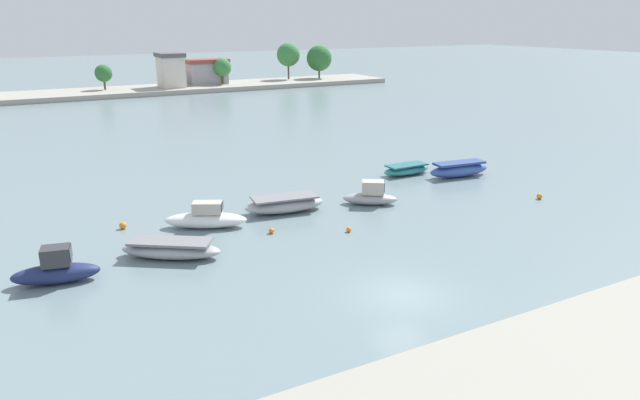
% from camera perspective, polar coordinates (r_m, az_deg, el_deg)
% --- Properties ---
extents(ground_plane, '(400.00, 400.00, 0.00)m').
position_cam_1_polar(ground_plane, '(27.98, 7.95, -9.08)').
color(ground_plane, slate).
extents(seawall_embankment, '(64.00, 5.24, 2.31)m').
position_cam_1_polar(seawall_embankment, '(21.59, 24.03, -15.61)').
color(seawall_embankment, '#9E998C').
rests_on(seawall_embankment, ground).
extents(moored_boat_0, '(4.26, 2.12, 1.85)m').
position_cam_1_polar(moored_boat_0, '(31.35, -24.23, -6.23)').
color(moored_boat_0, navy).
rests_on(moored_boat_0, ground).
extents(moored_boat_1, '(5.51, 4.58, 0.98)m').
position_cam_1_polar(moored_boat_1, '(32.63, -14.26, -4.64)').
color(moored_boat_1, '#9E9EA3').
rests_on(moored_boat_1, ground).
extents(moored_boat_2, '(5.18, 3.72, 1.63)m').
position_cam_1_polar(moored_boat_2, '(36.71, -10.99, -1.76)').
color(moored_boat_2, white).
rests_on(moored_boat_2, ground).
extents(moored_boat_3, '(5.63, 2.84, 1.07)m').
position_cam_1_polar(moored_boat_3, '(39.04, -3.45, -0.41)').
color(moored_boat_3, '#9E9EA3').
rests_on(moored_boat_3, ground).
extents(moored_boat_4, '(3.89, 3.25, 1.67)m').
position_cam_1_polar(moored_boat_4, '(40.67, 4.97, 0.41)').
color(moored_boat_4, '#9E9EA3').
rests_on(moored_boat_4, ground).
extents(moored_boat_5, '(4.35, 1.80, 0.85)m').
position_cam_1_polar(moored_boat_5, '(48.90, 8.38, 2.94)').
color(moored_boat_5, teal).
rests_on(moored_boat_5, ground).
extents(moored_boat_6, '(5.51, 2.20, 1.21)m').
position_cam_1_polar(moored_boat_6, '(49.01, 13.33, 2.89)').
color(moored_boat_6, '#3856A8').
rests_on(moored_boat_6, ground).
extents(mooring_buoy_0, '(0.34, 0.34, 0.34)m').
position_cam_1_polar(mooring_buoy_0, '(35.29, -4.72, -2.98)').
color(mooring_buoy_0, orange).
rests_on(mooring_buoy_0, ground).
extents(mooring_buoy_1, '(0.44, 0.44, 0.44)m').
position_cam_1_polar(mooring_buoy_1, '(37.87, -18.57, -2.35)').
color(mooring_buoy_1, orange).
rests_on(mooring_buoy_1, ground).
extents(mooring_buoy_2, '(0.40, 0.40, 0.40)m').
position_cam_1_polar(mooring_buoy_2, '(44.63, 20.52, 0.34)').
color(mooring_buoy_2, orange).
rests_on(mooring_buoy_2, ground).
extents(mooring_buoy_3, '(0.32, 0.32, 0.32)m').
position_cam_1_polar(mooring_buoy_3, '(35.45, 2.81, -2.86)').
color(mooring_buoy_3, orange).
rests_on(mooring_buoy_3, ground).
extents(distant_shoreline, '(107.17, 11.99, 7.75)m').
position_cam_1_polar(distant_shoreline, '(107.14, -17.35, 10.82)').
color(distant_shoreline, '#9E998C').
rests_on(distant_shoreline, ground).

